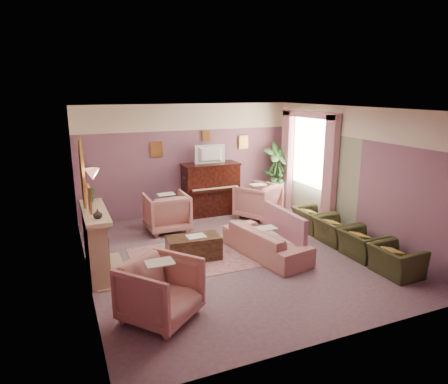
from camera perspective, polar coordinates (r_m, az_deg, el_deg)
name	(u,v)px	position (r m, az deg, el deg)	size (l,w,h in m)	color
floor	(236,254)	(7.92, 1.75, -8.89)	(5.50, 6.00, 0.01)	#755962
ceiling	(237,109)	(7.28, 1.92, 11.80)	(5.50, 6.00, 0.01)	silver
wall_back	(188,160)	(10.22, -5.23, 4.59)	(5.50, 0.02, 2.80)	slate
wall_front	(341,238)	(5.03, 16.36, -6.30)	(5.50, 0.02, 2.80)	slate
wall_left	(82,200)	(6.83, -19.63, -1.11)	(0.02, 6.00, 2.80)	slate
wall_right	(354,173)	(8.96, 18.05, 2.55)	(0.02, 6.00, 2.80)	slate
picture_rail_band	(187,117)	(10.09, -5.35, 10.61)	(5.50, 0.01, 0.65)	beige
stripe_panel	(316,177)	(10.01, 13.02, 2.17)	(0.01, 3.00, 2.15)	gray
fireplace_surround	(95,244)	(7.29, -17.91, -7.05)	(0.30, 1.40, 1.10)	tan
fireplace_inset	(102,251)	(7.35, -17.04, -8.06)	(0.18, 0.72, 0.68)	black
fire_ember	(105,260)	(7.42, -16.63, -9.31)	(0.06, 0.54, 0.10)	#FF3D0A
mantel_shelf	(94,212)	(7.11, -18.02, -2.74)	(0.40, 1.55, 0.07)	tan
hearth	(109,270)	(7.51, -16.05, -10.72)	(0.55, 1.50, 0.02)	tan
mirror_frame	(82,173)	(6.94, -19.60, 2.53)	(0.04, 0.72, 1.20)	#BB8638
mirror_glass	(84,173)	(6.94, -19.40, 2.54)	(0.01, 0.60, 1.06)	white
sconce_shade	(92,174)	(5.88, -18.28, 2.42)	(0.20, 0.20, 0.16)	#FF9773
piano	(211,189)	(10.24, -1.92, 0.37)	(1.40, 0.60, 1.30)	black
piano_keyshelf	(216,190)	(9.91, -1.20, 0.31)	(1.30, 0.12, 0.06)	black
piano_keys	(216,188)	(9.90, -1.20, 0.54)	(1.20, 0.08, 0.02)	beige
piano_top	(210,164)	(10.10, -1.95, 4.01)	(1.45, 0.65, 0.04)	black
television	(211,153)	(10.01, -1.86, 5.59)	(0.80, 0.12, 0.48)	black
print_back_left	(156,149)	(9.92, -9.62, 6.02)	(0.30, 0.03, 0.38)	#BB8638
print_back_right	(243,142)	(10.70, 2.78, 7.12)	(0.26, 0.03, 0.34)	#BB8638
print_back_mid	(206,136)	(10.26, -2.55, 8.05)	(0.22, 0.03, 0.26)	#BB8638
print_left_wall	(89,199)	(5.59, -18.67, -0.94)	(0.03, 0.28, 0.36)	#BB8638
window_blind	(310,150)	(10.08, 12.23, 5.91)	(0.03, 1.40, 1.80)	beige
curtain_left	(330,173)	(9.37, 14.90, 2.65)	(0.16, 0.34, 2.60)	#AC6E7E
curtain_right	(287,160)	(10.85, 8.99, 4.50)	(0.16, 0.34, 2.60)	#AC6E7E
pelmet	(309,114)	(9.95, 12.11, 10.80)	(0.16, 2.20, 0.16)	#AC6E7E
mantel_plant	(91,195)	(7.59, -18.44, -0.36)	(0.16, 0.16, 0.28)	#2F6A30
mantel_vase	(98,214)	(6.60, -17.60, -3.01)	(0.16, 0.16, 0.16)	beige
area_rug	(199,256)	(7.84, -3.60, -9.12)	(2.50, 1.80, 0.01)	#B57775
coffee_table	(194,248)	(7.64, -4.35, -7.97)	(1.00, 0.50, 0.45)	#392615
table_paper	(196,236)	(7.58, -4.02, -6.30)	(0.35, 0.28, 0.01)	silver
sofa	(266,236)	(7.79, 6.03, -6.26)	(0.65, 1.94, 0.78)	tan
sofa_throw	(284,223)	(7.91, 8.61, -4.42)	(0.10, 1.47, 0.54)	#AC6E7E
floral_armchair_left	(167,210)	(9.16, -8.19, -2.57)	(0.92, 0.92, 0.96)	tan
floral_armchair_right	(258,199)	(10.00, 4.85, -1.03)	(0.92, 0.92, 0.96)	tan
floral_armchair_front	(161,287)	(5.73, -9.03, -13.31)	(0.92, 0.92, 0.96)	tan
olive_chair_a	(396,256)	(7.58, 23.41, -8.39)	(0.56, 0.80, 0.69)	#35391C
olive_chair_b	(363,240)	(8.11, 19.25, -6.50)	(0.56, 0.80, 0.69)	#35391C
olive_chair_c	(336,227)	(8.69, 15.66, -4.82)	(0.56, 0.80, 0.69)	#35391C
olive_chair_d	(313,216)	(9.31, 12.55, -3.35)	(0.56, 0.80, 0.69)	#35391C
side_table	(274,196)	(10.89, 7.14, -0.51)	(0.52, 0.52, 0.70)	beige
side_plant_big	(274,177)	(10.77, 7.23, 2.16)	(0.30, 0.30, 0.34)	#2F6A30
side_plant_small	(280,178)	(10.75, 8.04, 1.95)	(0.16, 0.16, 0.28)	#2F6A30
palm_pot	(275,201)	(11.06, 7.36, -1.26)	(0.34, 0.34, 0.34)	brown
palm_plant	(277,169)	(10.85, 7.51, 3.27)	(0.76, 0.76, 1.44)	#2F6A30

